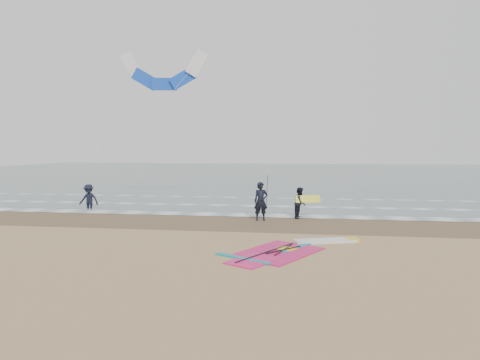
# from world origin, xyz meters

# --- Properties ---
(ground) EXTENTS (120.00, 120.00, 0.00)m
(ground) POSITION_xyz_m (0.00, 0.00, 0.00)
(ground) COLOR tan
(ground) RESTS_ON ground
(sea_water) EXTENTS (120.00, 80.00, 0.02)m
(sea_water) POSITION_xyz_m (0.00, 48.00, 0.01)
(sea_water) COLOR #47605E
(sea_water) RESTS_ON ground
(wet_sand_band) EXTENTS (120.00, 5.00, 0.01)m
(wet_sand_band) POSITION_xyz_m (0.00, 6.00, 0.00)
(wet_sand_band) COLOR brown
(wet_sand_band) RESTS_ON ground
(foam_waterline) EXTENTS (120.00, 9.15, 0.02)m
(foam_waterline) POSITION_xyz_m (0.00, 10.44, 0.03)
(foam_waterline) COLOR white
(foam_waterline) RESTS_ON ground
(windsurf_rig) EXTENTS (5.27, 4.99, 0.13)m
(windsurf_rig) POSITION_xyz_m (0.81, 0.51, 0.03)
(windsurf_rig) COLOR white
(windsurf_rig) RESTS_ON ground
(person_standing) EXTENTS (0.83, 0.67, 1.98)m
(person_standing) POSITION_xyz_m (-0.94, 6.70, 0.99)
(person_standing) COLOR black
(person_standing) RESTS_ON ground
(person_walking) EXTENTS (0.83, 0.95, 1.65)m
(person_walking) POSITION_xyz_m (1.05, 7.68, 0.82)
(person_walking) COLOR black
(person_walking) RESTS_ON ground
(person_wading) EXTENTS (1.20, 0.69, 1.86)m
(person_wading) POSITION_xyz_m (-11.74, 9.41, 0.93)
(person_wading) COLOR black
(person_wading) RESTS_ON ground
(held_pole) EXTENTS (0.17, 0.86, 1.82)m
(held_pole) POSITION_xyz_m (-0.64, 6.70, 1.45)
(held_pole) COLOR black
(held_pole) RESTS_ON ground
(carried_kiteboard) EXTENTS (1.30, 0.51, 0.39)m
(carried_kiteboard) POSITION_xyz_m (1.45, 7.58, 1.04)
(carried_kiteboard) COLOR yellow
(carried_kiteboard) RESTS_ON ground
(surf_kite) EXTENTS (6.99, 2.64, 8.70)m
(surf_kite) POSITION_xyz_m (-7.68, 11.81, 8.41)
(surf_kite) COLOR white
(surf_kite) RESTS_ON ground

